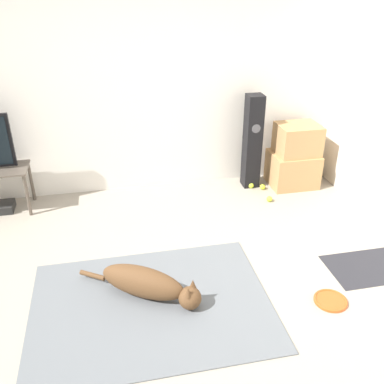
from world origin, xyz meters
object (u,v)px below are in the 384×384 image
object	(u,v)px
cardboard_box_lower	(292,169)
floor_speaker	(252,142)
dog	(148,284)
game_console	(0,207)
tennis_ball_loose_on_carpet	(269,199)
cardboard_box_upper	(298,139)
frisbee	(331,300)
tennis_ball_by_boxes	(263,187)
tennis_ball_near_speaker	(251,185)

from	to	relation	value
cardboard_box_lower	floor_speaker	size ratio (longest dim) A/B	0.49
dog	game_console	size ratio (longest dim) A/B	3.18
cardboard_box_lower	tennis_ball_loose_on_carpet	size ratio (longest dim) A/B	8.45
cardboard_box_upper	frisbee	bearing A→B (deg)	-105.43
tennis_ball_by_boxes	tennis_ball_near_speaker	world-z (taller)	same
tennis_ball_loose_on_carpet	dog	bearing A→B (deg)	-139.39
tennis_ball_by_boxes	tennis_ball_loose_on_carpet	world-z (taller)	same
game_console	cardboard_box_lower	bearing A→B (deg)	-0.55
frisbee	floor_speaker	size ratio (longest dim) A/B	0.24
cardboard_box_upper	tennis_ball_near_speaker	xyz separation A→B (m)	(-0.55, -0.00, -0.56)
dog	frisbee	bearing A→B (deg)	-13.99
dog	tennis_ball_near_speaker	size ratio (longest dim) A/B	14.47
tennis_ball_by_boxes	dog	bearing A→B (deg)	-134.00
floor_speaker	tennis_ball_near_speaker	xyz separation A→B (m)	(-0.01, -0.09, -0.54)
tennis_ball_loose_on_carpet	cardboard_box_lower	bearing A→B (deg)	41.20
dog	floor_speaker	bearing A→B (deg)	50.66
frisbee	tennis_ball_loose_on_carpet	distance (m)	1.70
cardboard_box_lower	tennis_ball_by_boxes	size ratio (longest dim) A/B	8.45
dog	cardboard_box_upper	bearing A→B (deg)	40.44
cardboard_box_lower	tennis_ball_by_boxes	distance (m)	0.44
tennis_ball_loose_on_carpet	frisbee	bearing A→B (deg)	-94.10
game_console	frisbee	bearing A→B (deg)	-36.03
tennis_ball_near_speaker	cardboard_box_upper	bearing A→B (deg)	0.09
frisbee	tennis_ball_near_speaker	bearing A→B (deg)	89.30
game_console	dog	bearing A→B (deg)	-50.18
tennis_ball_near_speaker	tennis_ball_loose_on_carpet	world-z (taller)	same
frisbee	cardboard_box_upper	size ratio (longest dim) A/B	0.55
dog	game_console	distance (m)	2.28
frisbee	tennis_ball_near_speaker	size ratio (longest dim) A/B	4.08
tennis_ball_near_speaker	game_console	xyz separation A→B (m)	(-2.92, 0.04, 0.01)
dog	tennis_ball_by_boxes	distance (m)	2.29
cardboard_box_lower	game_console	size ratio (longest dim) A/B	1.86
cardboard_box_lower	tennis_ball_near_speaker	distance (m)	0.55
dog	cardboard_box_lower	size ratio (longest dim) A/B	1.71
tennis_ball_by_boxes	tennis_ball_loose_on_carpet	bearing A→B (deg)	-95.49
tennis_ball_loose_on_carpet	game_console	bearing A→B (deg)	172.26
dog	tennis_ball_by_boxes	xyz separation A→B (m)	(1.59, 1.65, -0.10)
floor_speaker	tennis_ball_loose_on_carpet	bearing A→B (deg)	-79.42
tennis_ball_near_speaker	game_console	size ratio (longest dim) A/B	0.22
frisbee	game_console	xyz separation A→B (m)	(-2.89, 2.11, 0.03)
tennis_ball_loose_on_carpet	cardboard_box_upper	bearing A→B (deg)	39.84
cardboard_box_lower	tennis_ball_near_speaker	size ratio (longest dim) A/B	8.45
dog	cardboard_box_upper	size ratio (longest dim) A/B	1.95
tennis_ball_by_boxes	tennis_ball_loose_on_carpet	size ratio (longest dim) A/B	1.00
dog	tennis_ball_by_boxes	size ratio (longest dim) A/B	14.47
game_console	tennis_ball_loose_on_carpet	bearing A→B (deg)	-7.74
tennis_ball_near_speaker	game_console	bearing A→B (deg)	179.30
tennis_ball_near_speaker	tennis_ball_by_boxes	bearing A→B (deg)	-27.70
tennis_ball_by_boxes	floor_speaker	bearing A→B (deg)	127.19
tennis_ball_loose_on_carpet	game_console	world-z (taller)	game_console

